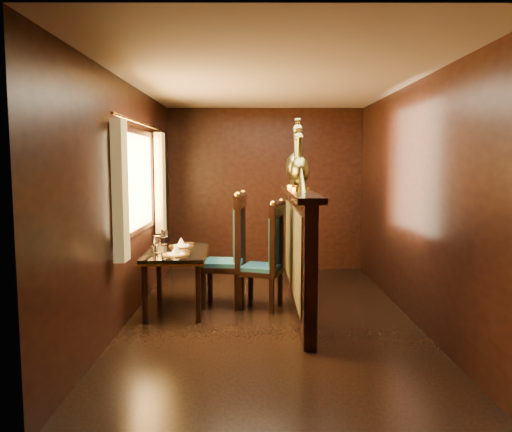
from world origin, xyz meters
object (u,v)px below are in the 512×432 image
Objects in this scene: dining_table at (176,257)px; chair_left at (271,252)px; peacock_left at (300,158)px; peacock_right at (296,154)px; chair_right at (233,246)px.

dining_table is 0.93× the size of chair_left.
chair_left is 1.11m from peacock_left.
chair_left is 1.21m from peacock_right.
dining_table is 0.67m from chair_right.
dining_table is 1.45× the size of peacock_right.
peacock_left is at bearing -8.55° from dining_table.
chair_left is at bearing -129.67° from peacock_right.
peacock_right is (0.74, 0.25, 1.06)m from chair_right.
chair_right reaches higher than dining_table.
chair_right reaches higher than chair_left.
peacock_left is (0.31, -0.16, 1.06)m from chair_left.
peacock_right is (0.31, 0.37, 1.11)m from chair_left.
peacock_right is (1.38, 0.39, 1.16)m from dining_table.
peacock_left reaches higher than chair_left.
chair_right is 1.93× the size of peacock_left.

